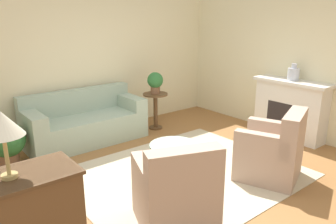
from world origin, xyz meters
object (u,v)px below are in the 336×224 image
(ottoman_table, at_px, (174,156))
(vase_mantel_near, at_px, (293,74))
(side_table, at_px, (155,105))
(armchair_left, at_px, (176,195))
(table_lamp, at_px, (2,125))
(couch, at_px, (85,123))
(potted_plant_floor, at_px, (7,141))
(armchair_right, at_px, (273,153))
(potted_plant_on_side_table, at_px, (155,81))

(ottoman_table, relative_size, vase_mantel_near, 2.24)
(ottoman_table, relative_size, side_table, 0.93)
(armchair_left, height_order, table_lamp, table_lamp)
(couch, bearing_deg, ottoman_table, -79.64)
(armchair_left, bearing_deg, ottoman_table, 51.26)
(potted_plant_floor, bearing_deg, armchair_right, -45.24)
(armchair_right, xyz_separation_m, potted_plant_floor, (-2.64, 2.66, 0.00))
(ottoman_table, xyz_separation_m, table_lamp, (-2.14, -0.62, 1.06))
(couch, bearing_deg, vase_mantel_near, -35.84)
(couch, distance_m, potted_plant_floor, 1.31)
(couch, xyz_separation_m, vase_mantel_near, (2.91, -2.10, 0.83))
(table_lamp, bearing_deg, couch, 55.32)
(ottoman_table, bearing_deg, side_table, 60.05)
(potted_plant_floor, xyz_separation_m, table_lamp, (-0.49, -2.40, 0.98))
(armchair_left, bearing_deg, couch, 83.03)
(armchair_left, xyz_separation_m, table_lamp, (-1.44, 0.26, 0.98))
(ottoman_table, distance_m, vase_mantel_near, 2.70)
(armchair_right, height_order, side_table, armchair_right)
(side_table, xyz_separation_m, vase_mantel_near, (1.55, -1.88, 0.70))
(armchair_left, distance_m, armchair_right, 1.69)
(armchair_left, xyz_separation_m, potted_plant_floor, (-0.95, 2.66, 0.00))
(potted_plant_floor, bearing_deg, armchair_left, -70.44)
(ottoman_table, distance_m, side_table, 2.01)
(ottoman_table, height_order, vase_mantel_near, vase_mantel_near)
(couch, distance_m, armchair_left, 2.86)
(armchair_right, xyz_separation_m, side_table, (0.02, 2.62, 0.09))
(couch, xyz_separation_m, side_table, (1.36, -0.22, 0.13))
(side_table, distance_m, table_lamp, 4.03)
(side_table, bearing_deg, vase_mantel_near, -50.48)
(ottoman_table, bearing_deg, table_lamp, -163.88)
(potted_plant_on_side_table, distance_m, table_lamp, 3.95)
(side_table, relative_size, vase_mantel_near, 2.40)
(armchair_right, relative_size, vase_mantel_near, 3.35)
(side_table, bearing_deg, ottoman_table, -119.95)
(table_lamp, bearing_deg, potted_plant_floor, 78.39)
(armchair_right, xyz_separation_m, table_lamp, (-3.13, 0.26, 0.98))
(vase_mantel_near, distance_m, table_lamp, 4.73)
(armchair_right, bearing_deg, couch, 115.35)
(couch, relative_size, potted_plant_floor, 3.04)
(vase_mantel_near, xyz_separation_m, potted_plant_on_side_table, (-1.55, 1.88, -0.23))
(armchair_right, height_order, table_lamp, table_lamp)
(armchair_left, bearing_deg, armchair_right, 0.00)
(ottoman_table, xyz_separation_m, potted_plant_on_side_table, (1.00, 1.74, 0.63))
(armchair_right, bearing_deg, table_lamp, 175.25)
(armchair_right, xyz_separation_m, vase_mantel_near, (1.57, 0.74, 0.79))
(armchair_left, xyz_separation_m, ottoman_table, (0.71, 0.88, -0.08))
(couch, xyz_separation_m, ottoman_table, (0.36, -1.96, -0.04))
(armchair_right, distance_m, ottoman_table, 1.32)
(armchair_left, height_order, potted_plant_floor, armchair_left)
(side_table, bearing_deg, potted_plant_on_side_table, 63.43)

